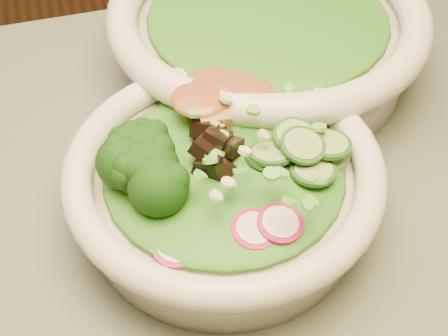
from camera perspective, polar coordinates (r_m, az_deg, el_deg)
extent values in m
cylinder|color=silver|center=(0.48, 0.00, -2.42)|extent=(0.21, 0.21, 0.05)
torus|color=silver|center=(0.46, 0.00, 0.01)|extent=(0.24, 0.24, 0.02)
cylinder|color=silver|center=(0.62, 3.88, 10.99)|extent=(0.27, 0.27, 0.06)
torus|color=silver|center=(0.60, 4.07, 13.93)|extent=(0.30, 0.30, 0.03)
ellipsoid|color=#245C13|center=(0.46, 0.00, 0.08)|extent=(0.18, 0.18, 0.02)
ellipsoid|color=#245C13|center=(0.60, 4.06, 13.78)|extent=(0.20, 0.20, 0.02)
ellipsoid|color=brown|center=(0.49, -0.75, 6.64)|extent=(0.06, 0.05, 0.01)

